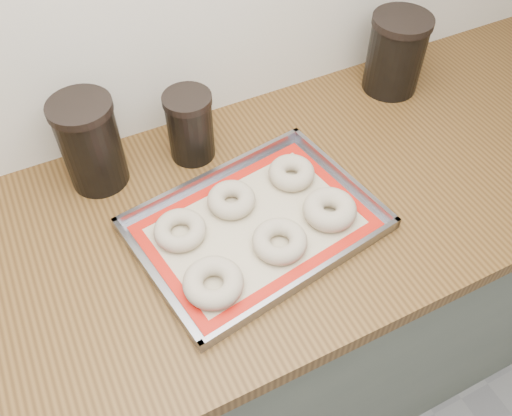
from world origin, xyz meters
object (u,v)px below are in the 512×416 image
bagel_back_mid (231,200)px  canister_right (396,54)px  bagel_back_right (291,173)px  canister_mid (190,126)px  bagel_front_left (213,283)px  bagel_front_mid (280,241)px  canister_left (90,144)px  baking_tray (256,225)px  bagel_back_left (180,230)px  bagel_front_right (330,209)px

bagel_back_mid → canister_right: size_ratio=0.51×
bagel_back_right → canister_mid: canister_mid is taller
bagel_front_left → bagel_front_mid: size_ratio=1.04×
canister_mid → canister_right: (0.53, 0.01, 0.02)m
bagel_front_left → canister_left: size_ratio=0.55×
bagel_front_mid → bagel_back_mid: same height
bagel_front_left → canister_right: bearing=29.1°
baking_tray → canister_right: size_ratio=2.66×
bagel_front_left → bagel_back_left: (-0.01, 0.14, -0.00)m
bagel_back_mid → canister_mid: canister_mid is taller
bagel_back_left → bagel_back_mid: size_ratio=1.04×
canister_mid → bagel_front_mid: bearing=-81.3°
bagel_back_mid → bagel_front_mid: bearing=-74.3°
bagel_front_mid → bagel_back_mid: bearing=105.7°
bagel_back_mid → bagel_back_right: size_ratio=1.00×
bagel_front_left → bagel_front_right: bagel_front_right is taller
bagel_front_mid → canister_left: (-0.25, 0.33, 0.08)m
bagel_front_mid → bagel_front_left: bearing=-168.9°
canister_left → canister_right: canister_left is taller
canister_mid → canister_right: size_ratio=0.83×
bagel_front_right → bagel_back_mid: bagel_front_right is taller
bagel_back_left → bagel_front_right: bearing=-17.0°
bagel_front_mid → bagel_back_left: (-0.16, 0.11, -0.00)m
bagel_back_mid → canister_right: (0.52, 0.19, 0.07)m
bagel_front_right → bagel_back_right: size_ratio=1.10×
bagel_front_left → canister_mid: bearing=73.7°
baking_tray → bagel_front_left: 0.16m
bagel_front_left → bagel_back_right: 0.31m
bagel_front_left → bagel_back_right: same height
canister_left → bagel_back_right: bearing=-27.2°
baking_tray → bagel_front_mid: bearing=-74.6°
bagel_front_mid → bagel_back_right: bagel_back_right is taller
bagel_back_left → bagel_back_right: size_ratio=1.04×
bagel_front_left → bagel_back_left: 0.14m
baking_tray → bagel_front_mid: size_ratio=4.79×
bagel_front_mid → canister_right: canister_right is taller
bagel_front_mid → canister_right: bearing=33.7°
bagel_back_left → canister_mid: 0.24m
canister_left → canister_right: bearing=-0.7°
bagel_front_left → canister_mid: 0.37m
bagel_front_right → canister_mid: 0.35m
bagel_front_right → bagel_back_left: bearing=163.0°
bagel_front_mid → bagel_front_right: (0.12, 0.02, 0.00)m
bagel_back_left → bagel_front_left: bearing=-86.2°
baking_tray → canister_mid: canister_mid is taller
canister_right → bagel_front_left: bearing=-150.9°
canister_right → bagel_back_left: bearing=-161.6°
bagel_back_right → bagel_front_mid: bearing=-126.0°
canister_left → canister_mid: bearing=-4.4°
baking_tray → canister_left: 0.37m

